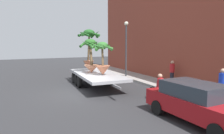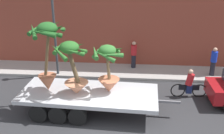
{
  "view_description": "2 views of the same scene",
  "coord_description": "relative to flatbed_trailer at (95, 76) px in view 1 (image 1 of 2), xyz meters",
  "views": [
    {
      "loc": [
        12.36,
        -3.72,
        3.19
      ],
      "look_at": [
        0.3,
        1.97,
        1.59
      ],
      "focal_mm": 33.34,
      "sensor_mm": 36.0,
      "label": 1
    },
    {
      "loc": [
        0.65,
        -9.42,
        6.77
      ],
      "look_at": [
        -0.31,
        2.2,
        1.96
      ],
      "focal_mm": 43.78,
      "sensor_mm": 36.0,
      "label": 2
    }
  ],
  "objects": [
    {
      "name": "ground_plane",
      "position": [
        1.55,
        -1.52,
        -0.78
      ],
      "size": [
        60.0,
        60.0,
        0.0
      ],
      "primitive_type": "plane",
      "color": "#2D2D30"
    },
    {
      "name": "potted_palm_middle",
      "position": [
        -1.54,
        0.05,
        2.06
      ],
      "size": [
        1.65,
        1.64,
        3.18
      ],
      "color": "#B26647",
      "rests_on": "flatbed_trailer"
    },
    {
      "name": "cyclist",
      "position": [
        5.09,
        1.77,
        -0.11
      ],
      "size": [
        1.84,
        0.36,
        1.54
      ],
      "color": "black",
      "rests_on": "ground"
    },
    {
      "name": "parked_car",
      "position": [
        8.1,
        1.24,
        0.05
      ],
      "size": [
        4.53,
        1.95,
        1.58
      ],
      "color": "maroon",
      "rests_on": "ground"
    },
    {
      "name": "potted_palm_front",
      "position": [
        1.12,
        0.09,
        1.3
      ],
      "size": [
        1.52,
        1.55,
        2.23
      ],
      "color": "#B26647",
      "rests_on": "flatbed_trailer"
    },
    {
      "name": "potted_palm_rear",
      "position": [
        -0.37,
        -0.2,
        1.4
      ],
      "size": [
        1.58,
        1.55,
        2.44
      ],
      "color": "tan",
      "rests_on": "flatbed_trailer"
    },
    {
      "name": "street_lamp",
      "position": [
        -2.27,
        3.78,
        2.45
      ],
      "size": [
        0.36,
        0.36,
        4.83
      ],
      "color": "#383D42",
      "rests_on": "sidewalk"
    },
    {
      "name": "pedestrian_far_left",
      "position": [
        6.89,
        4.3,
        0.26
      ],
      "size": [
        0.36,
        0.36,
        1.71
      ],
      "color": "black",
      "rests_on": "sidewalk"
    },
    {
      "name": "building_facade",
      "position": [
        1.55,
        6.28,
        3.97
      ],
      "size": [
        24.0,
        1.2,
        9.49
      ],
      "primitive_type": "cube",
      "color": "brown",
      "rests_on": "ground"
    },
    {
      "name": "flatbed_trailer",
      "position": [
        0.0,
        0.0,
        0.0
      ],
      "size": [
        7.29,
        2.84,
        0.98
      ],
      "color": "#B7BABF",
      "rests_on": "ground"
    },
    {
      "name": "sidewalk",
      "position": [
        1.55,
        4.58,
        -0.7
      ],
      "size": [
        24.0,
        2.2,
        0.15
      ],
      "primitive_type": "cube",
      "color": "#A39E99",
      "rests_on": "ground"
    },
    {
      "name": "pedestrian_near_gate",
      "position": [
        2.24,
        5.11,
        0.26
      ],
      "size": [
        0.36,
        0.36,
        1.71
      ],
      "color": "black",
      "rests_on": "sidewalk"
    }
  ]
}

